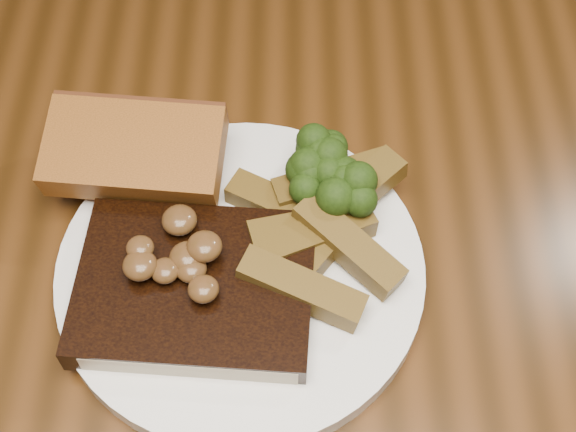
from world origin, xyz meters
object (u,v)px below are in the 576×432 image
object	(u,v)px
steak	(195,288)
garlic_bread	(139,169)
chair_far	(185,3)
plate	(241,272)
dining_table	(274,315)
potato_wedges	(342,235)

from	to	relation	value
steak	garlic_bread	bearing A→B (deg)	120.12
chair_far	plate	size ratio (longest dim) A/B	3.24
dining_table	chair_far	distance (m)	0.65
chair_far	potato_wedges	distance (m)	0.71
steak	potato_wedges	size ratio (longest dim) A/B	1.40
chair_far	garlic_bread	size ratio (longest dim) A/B	6.63
garlic_bread	potato_wedges	bearing A→B (deg)	-15.54
dining_table	garlic_bread	distance (m)	0.16
dining_table	chair_far	size ratio (longest dim) A/B	1.95
plate	potato_wedges	bearing A→B (deg)	15.62
garlic_bread	plate	bearing A→B (deg)	-39.29
chair_far	garlic_bread	distance (m)	0.64
plate	potato_wedges	distance (m)	0.07
garlic_bread	steak	bearing A→B (deg)	-58.66
plate	potato_wedges	xyz separation A→B (m)	(0.07, 0.02, 0.02)
dining_table	potato_wedges	bearing A→B (deg)	3.46
garlic_bread	potato_wedges	distance (m)	0.16
potato_wedges	steak	bearing A→B (deg)	-157.22
dining_table	plate	bearing A→B (deg)	-141.84
chair_far	steak	world-z (taller)	chair_far
chair_far	garlic_bread	bearing A→B (deg)	99.38
dining_table	steak	size ratio (longest dim) A/B	10.35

